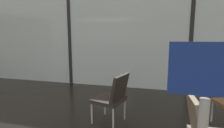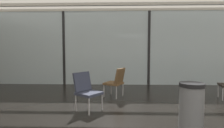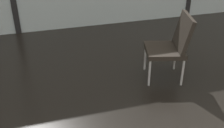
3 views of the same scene
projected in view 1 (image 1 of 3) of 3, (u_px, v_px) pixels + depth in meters
glass_curtain_wall at (70, 36)px, 5.42m from camera, size 14.00×0.08×3.01m
window_mullion_1 at (70, 36)px, 5.42m from camera, size 0.10×0.12×3.01m
window_mullion_2 at (191, 36)px, 4.53m from camera, size 0.10×0.12×3.01m
parked_airplane at (132, 27)px, 9.00m from camera, size 11.11×4.01×4.01m
lounge_chair_1 at (113, 95)px, 2.93m from camera, size 0.63×0.60×0.87m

